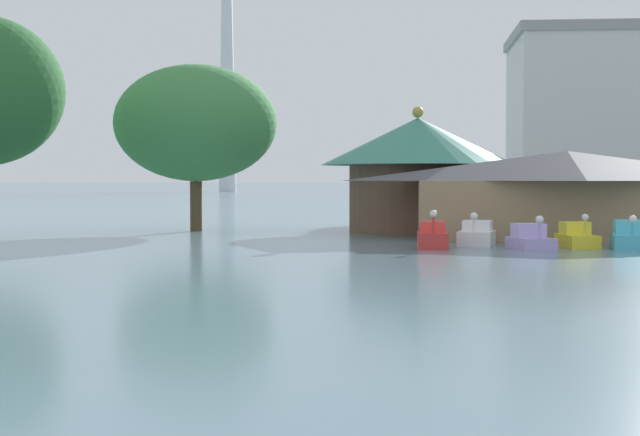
# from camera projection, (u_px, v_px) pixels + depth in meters

# --- Properties ---
(pedal_boat_red) EXTENTS (1.43, 2.46, 1.85)m
(pedal_boat_red) POSITION_uv_depth(u_px,v_px,m) (433.00, 237.00, 45.80)
(pedal_boat_red) COLOR red
(pedal_boat_red) RESTS_ON ground
(pedal_boat_white) EXTENTS (2.08, 2.86, 1.68)m
(pedal_boat_white) POSITION_uv_depth(u_px,v_px,m) (477.00, 235.00, 47.61)
(pedal_boat_white) COLOR white
(pedal_boat_white) RESTS_ON ground
(pedal_boat_lavender) EXTENTS (2.21, 2.78, 1.61)m
(pedal_boat_lavender) POSITION_uv_depth(u_px,v_px,m) (530.00, 239.00, 45.28)
(pedal_boat_lavender) COLOR #B299D8
(pedal_boat_lavender) RESTS_ON ground
(pedal_boat_yellow) EXTENTS (1.88, 2.82, 1.66)m
(pedal_boat_yellow) POSITION_uv_depth(u_px,v_px,m) (577.00, 237.00, 46.43)
(pedal_boat_yellow) COLOR yellow
(pedal_boat_yellow) RESTS_ON ground
(pedal_boat_cyan) EXTENTS (1.83, 2.63, 1.62)m
(pedal_boat_cyan) POSITION_uv_depth(u_px,v_px,m) (630.00, 238.00, 45.30)
(pedal_boat_cyan) COLOR #4CB7CC
(pedal_boat_cyan) RESTS_ON ground
(boathouse) EXTENTS (17.50, 8.51, 4.82)m
(boathouse) POSITION_uv_depth(u_px,v_px,m) (567.00, 193.00, 53.22)
(boathouse) COLOR #9E7F5B
(boathouse) RESTS_ON ground
(green_roof_pavilion) EXTENTS (12.01, 12.01, 7.77)m
(green_roof_pavilion) POSITION_uv_depth(u_px,v_px,m) (418.00, 165.00, 60.15)
(green_roof_pavilion) COLOR brown
(green_roof_pavilion) RESTS_ON ground
(shoreline_tree_mid) EXTENTS (10.23, 10.23, 10.46)m
(shoreline_tree_mid) POSITION_uv_depth(u_px,v_px,m) (196.00, 123.00, 60.98)
(shoreline_tree_mid) COLOR brown
(shoreline_tree_mid) RESTS_ON ground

